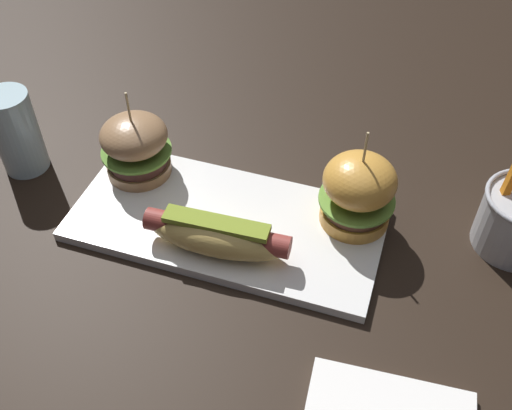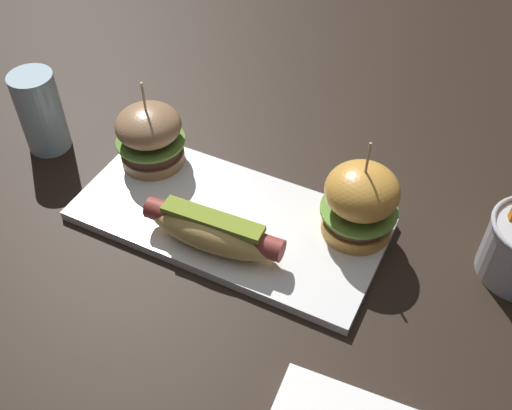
% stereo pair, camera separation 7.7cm
% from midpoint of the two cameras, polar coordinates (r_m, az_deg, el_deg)
% --- Properties ---
extents(ground_plane, '(3.00, 3.00, 0.00)m').
position_cam_midpoint_polar(ground_plane, '(0.82, 0.08, -1.84)').
color(ground_plane, black).
extents(platter_main, '(0.42, 0.19, 0.01)m').
position_cam_midpoint_polar(platter_main, '(0.82, 0.08, -1.51)').
color(platter_main, white).
rests_on(platter_main, ground).
extents(hot_dog, '(0.19, 0.07, 0.05)m').
position_cam_midpoint_polar(hot_dog, '(0.76, -1.18, -2.56)').
color(hot_dog, '#D7B35F').
rests_on(hot_dog, platter_main).
extents(slider_left, '(0.10, 0.10, 0.14)m').
position_cam_midpoint_polar(slider_left, '(0.87, -7.54, 6.42)').
color(slider_left, '#99714C').
rests_on(slider_left, platter_main).
extents(slider_right, '(0.10, 0.10, 0.15)m').
position_cam_midpoint_polar(slider_right, '(0.78, 12.69, 0.20)').
color(slider_right, gold).
rests_on(slider_right, platter_main).
extents(water_glass, '(0.07, 0.07, 0.13)m').
position_cam_midpoint_polar(water_glass, '(0.94, -17.57, 8.30)').
color(water_glass, silver).
rests_on(water_glass, ground).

